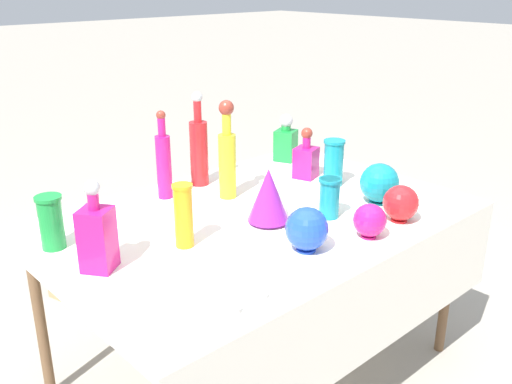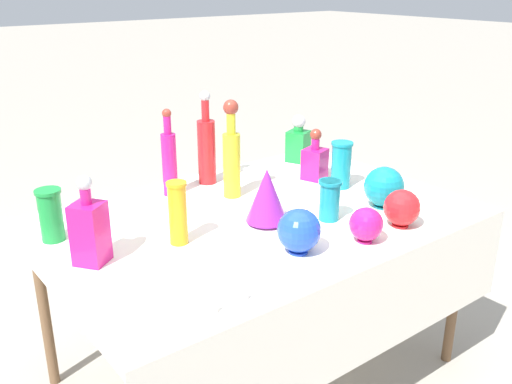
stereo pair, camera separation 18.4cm
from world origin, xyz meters
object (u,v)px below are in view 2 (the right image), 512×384
tall_bottle_2 (169,160)px  cardboard_box_behind_left (118,253)px  fluted_vase_0 (267,195)px  cardboard_box_behind_right (176,250)px  square_decanter_2 (315,160)px  slender_vase_3 (178,211)px  round_bowl_3 (299,231)px  square_decanter_0 (90,230)px  round_bowl_2 (366,224)px  tall_bottle_0 (232,155)px  round_bowl_1 (384,187)px  slender_vase_1 (330,199)px  square_decanter_1 (298,142)px  slender_vase_2 (341,164)px  tall_bottle_1 (207,147)px  slender_vase_0 (51,214)px  round_bowl_0 (402,208)px

tall_bottle_2 → cardboard_box_behind_left: 1.04m
fluted_vase_0 → cardboard_box_behind_right: fluted_vase_0 is taller
square_decanter_2 → slender_vase_3: bearing=-166.0°
slender_vase_3 → round_bowl_3: (0.29, -0.32, -0.04)m
square_decanter_0 → round_bowl_2: square_decanter_0 is taller
tall_bottle_0 → square_decanter_2: bearing=-6.7°
round_bowl_1 → round_bowl_3: round_bowl_1 is taller
tall_bottle_0 → cardboard_box_behind_right: bearing=82.8°
square_decanter_0 → slender_vase_1: bearing=-14.2°
cardboard_box_behind_right → square_decanter_1: bearing=-46.0°
slender_vase_2 → fluted_vase_0: size_ratio=0.95×
slender_vase_3 → tall_bottle_0: bearing=32.2°
slender_vase_2 → tall_bottle_1: bearing=137.0°
round_bowl_1 → cardboard_box_behind_right: bearing=105.9°
tall_bottle_0 → tall_bottle_1: tall_bottle_1 is taller
tall_bottle_1 → round_bowl_1: size_ratio=2.48×
cardboard_box_behind_left → slender_vase_3: bearing=-101.9°
slender_vase_0 → round_bowl_2: (0.89, -0.70, -0.04)m
slender_vase_2 → round_bowl_3: size_ratio=1.32×
square_decanter_2 → round_bowl_1: size_ratio=1.41×
slender_vase_2 → round_bowl_1: (-0.03, -0.28, -0.02)m
tall_bottle_0 → round_bowl_2: size_ratio=3.26×
slender_vase_2 → round_bowl_3: slender_vase_2 is taller
square_decanter_0 → round_bowl_0: (1.06, -0.44, -0.04)m
tall_bottle_2 → square_decanter_1: bearing=1.8°
slender_vase_0 → round_bowl_2: 1.14m
tall_bottle_0 → slender_vase_2: tall_bottle_0 is taller
square_decanter_2 → cardboard_box_behind_left: (-0.62, 0.95, -0.68)m
tall_bottle_2 → slender_vase_0: bearing=-165.6°
slender_vase_0 → cardboard_box_behind_right: slender_vase_0 is taller
tall_bottle_1 → slender_vase_3: bearing=-132.0°
slender_vase_2 → round_bowl_1: size_ratio=1.22×
round_bowl_0 → round_bowl_1: 0.20m
slender_vase_2 → cardboard_box_behind_right: slender_vase_2 is taller
slender_vase_3 → round_bowl_0: (0.75, -0.39, -0.05)m
slender_vase_0 → slender_vase_1: slender_vase_0 is taller
slender_vase_1 → cardboard_box_behind_left: slender_vase_1 is taller
tall_bottle_0 → cardboard_box_behind_right: (0.09, 0.70, -0.76)m
slender_vase_1 → round_bowl_2: slender_vase_1 is taller
slender_vase_2 → cardboard_box_behind_right: size_ratio=0.40×
tall_bottle_0 → fluted_vase_0: bearing=-100.8°
round_bowl_1 → square_decanter_0: bearing=167.0°
round_bowl_1 → round_bowl_2: bearing=-149.2°
tall_bottle_0 → cardboard_box_behind_left: (-0.18, 0.90, -0.77)m
square_decanter_1 → cardboard_box_behind_right: size_ratio=0.46×
slender_vase_1 → round_bowl_0: bearing=-51.4°
slender_vase_0 → round_bowl_0: bearing=-32.1°
square_decanter_1 → square_decanter_0: bearing=-161.8°
fluted_vase_0 → slender_vase_1: bearing=-29.4°
square_decanter_2 → slender_vase_1: 0.48m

